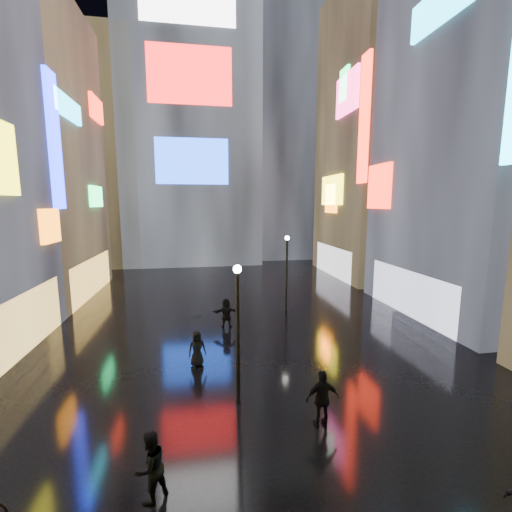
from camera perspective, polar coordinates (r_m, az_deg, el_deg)
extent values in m
plane|color=black|center=(24.14, -3.21, -8.95)|extent=(140.00, 140.00, 0.00)
cube|color=#FFC659|center=(19.80, -35.33, -10.01)|extent=(0.20, 10.00, 3.00)
cube|color=orange|center=(22.81, -31.11, 4.32)|extent=(0.25, 2.24, 1.94)
cube|color=#1426FF|center=(24.63, -30.57, 16.14)|extent=(0.25, 1.40, 8.00)
cube|color=black|center=(32.08, -35.52, 13.72)|extent=(10.00, 12.00, 22.00)
cube|color=#FFC659|center=(30.68, -25.69, -3.10)|extent=(0.20, 10.00, 3.00)
cube|color=#1CFF6D|center=(31.82, -25.11, 8.97)|extent=(0.25, 3.00, 1.71)
cube|color=#1ACBFF|center=(27.55, -28.97, 20.86)|extent=(0.25, 4.84, 1.37)
cube|color=#FF1E0C|center=(34.57, -25.07, 21.28)|extent=(0.25, 3.32, 1.94)
cube|color=black|center=(28.23, 35.10, 23.00)|extent=(10.00, 12.00, 30.00)
cube|color=white|center=(24.78, 24.21, -5.65)|extent=(0.20, 9.00, 3.00)
cube|color=#1ACBFF|center=(25.28, 28.36, 32.88)|extent=(0.25, 4.80, 2.02)
cube|color=#FF1E0C|center=(27.50, 19.86, 10.83)|extent=(0.25, 2.99, 3.26)
cube|color=#FF1E0C|center=(30.75, 17.62, 20.86)|extent=(0.25, 1.40, 10.00)
cube|color=black|center=(38.32, 20.55, 18.21)|extent=(10.00, 12.00, 28.00)
cube|color=white|center=(36.05, 12.73, -0.81)|extent=(0.20, 9.00, 3.00)
cube|color=#FFF119|center=(35.81, 12.54, 10.64)|extent=(0.25, 4.92, 2.91)
cube|color=#FF3283|center=(34.58, 14.97, 24.70)|extent=(0.25, 4.36, 3.46)
cube|color=orange|center=(35.90, 12.43, 9.33)|extent=(0.25, 2.63, 2.87)
cube|color=#1CFF6D|center=(35.45, 14.52, 25.86)|extent=(0.25, 1.69, 2.90)
cube|color=black|center=(48.84, -10.78, 24.81)|extent=(16.00, 14.00, 42.00)
cube|color=#FF1414|center=(42.07, -10.98, 27.52)|extent=(9.00, 0.20, 6.00)
cube|color=#194CFF|center=(40.06, -10.60, 15.26)|extent=(8.00, 0.20, 5.00)
cube|color=black|center=(51.14, 3.82, 19.58)|extent=(12.00, 12.00, 34.00)
cube|color=black|center=(46.67, -24.64, 14.92)|extent=(10.00, 10.00, 26.00)
cylinder|color=black|center=(12.68, -3.02, -13.59)|extent=(0.16, 0.16, 5.00)
sphere|color=white|center=(11.95, -3.12, -2.20)|extent=(0.30, 0.30, 0.30)
cylinder|color=black|center=(23.34, 5.15, -3.24)|extent=(0.16, 0.16, 5.00)
sphere|color=white|center=(22.95, 5.23, 3.01)|extent=(0.30, 0.30, 0.30)
imported|color=black|center=(10.21, -17.22, -30.54)|extent=(1.11, 1.10, 1.80)
imported|color=black|center=(12.39, 11.04, -22.26)|extent=(1.13, 0.47, 1.92)
imported|color=black|center=(16.26, -9.79, -14.97)|extent=(0.90, 0.69, 1.63)
imported|color=black|center=(20.62, -4.95, -9.50)|extent=(1.67, 0.63, 1.77)
imported|color=black|center=(15.81, -9.91, -10.91)|extent=(1.27, 1.27, 0.82)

